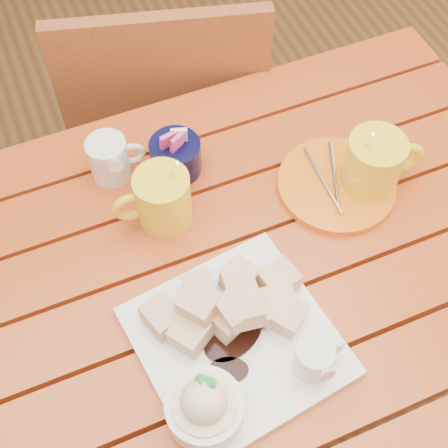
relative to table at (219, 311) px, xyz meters
name	(u,v)px	position (x,y,z in m)	size (l,w,h in m)	color
ground	(220,418)	(0.00, 0.00, -0.64)	(5.00, 5.00, 0.00)	#572F19
table	(219,311)	(0.00, 0.00, 0.00)	(1.20, 0.79, 0.75)	#A34115
dessert_plate	(231,347)	(-0.03, -0.12, 0.14)	(0.30, 0.30, 0.11)	white
coffee_mug_left	(161,198)	(-0.04, 0.15, 0.16)	(0.13, 0.09, 0.15)	yellow
coffee_mug_right	(375,163)	(0.31, 0.08, 0.16)	(0.14, 0.10, 0.16)	yellow
cream_pitcher	(110,158)	(-0.09, 0.27, 0.15)	(0.10, 0.08, 0.08)	white
sugar_caddy	(176,156)	(0.02, 0.23, 0.14)	(0.09, 0.09, 0.10)	black
orange_saucer	(338,184)	(0.26, 0.09, 0.12)	(0.20, 0.20, 0.02)	orange
chair_far	(168,122)	(0.10, 0.57, -0.14)	(0.52, 0.52, 0.89)	brown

